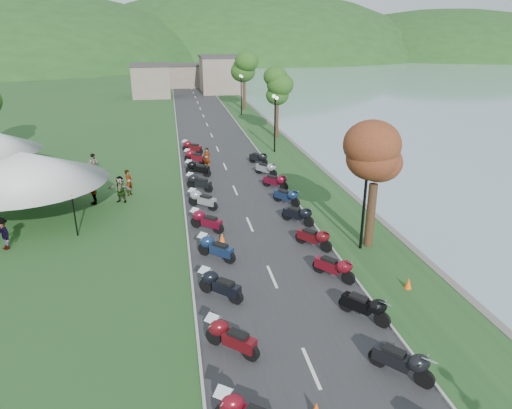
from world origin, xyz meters
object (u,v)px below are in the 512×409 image
pedestrian_a (130,195)px  pedestrian_c (6,249)px  vendor_tent_main (27,186)px  pedestrian_b (95,174)px

pedestrian_a → pedestrian_c: pedestrian_a is taller
vendor_tent_main → pedestrian_b: size_ratio=3.75×
pedestrian_a → pedestrian_c: (-5.57, -7.24, 0.00)m
vendor_tent_main → pedestrian_a: bearing=30.7°
vendor_tent_main → pedestrian_c: size_ratio=3.56×
pedestrian_b → pedestrian_a: bearing=131.1°
vendor_tent_main → pedestrian_a: 6.50m
pedestrian_b → pedestrian_c: 12.92m
pedestrian_a → pedestrian_b: pedestrian_a is taller
pedestrian_a → pedestrian_b: bearing=52.4°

